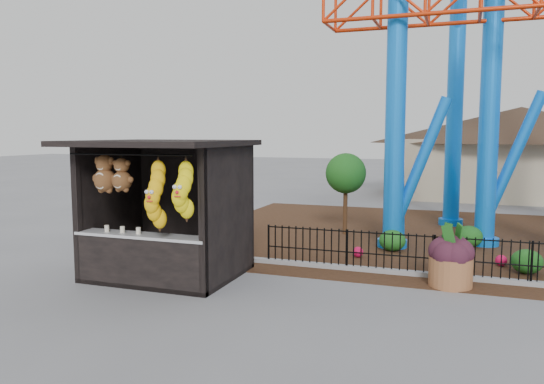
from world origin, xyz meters
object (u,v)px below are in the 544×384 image
(roller_coaster, at_px, (533,24))
(potted_plant, at_px, (446,265))
(prize_booth, at_px, (162,211))
(terracotta_planter, at_px, (450,272))

(roller_coaster, relative_size, potted_plant, 13.83)
(roller_coaster, xyz_separation_m, potted_plant, (-2.05, -5.53, -6.04))
(prize_booth, height_order, terracotta_planter, prize_booth)
(roller_coaster, height_order, terracotta_planter, roller_coaster)
(prize_booth, bearing_deg, potted_plant, 16.49)
(prize_booth, distance_m, potted_plant, 6.42)
(terracotta_planter, relative_size, potted_plant, 1.15)
(prize_booth, xyz_separation_m, roller_coaster, (8.11, 7.32, 4.91))
(prize_booth, bearing_deg, terracotta_planter, 13.79)
(terracotta_planter, bearing_deg, prize_booth, -166.21)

